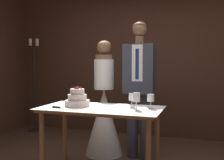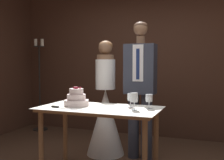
# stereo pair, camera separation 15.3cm
# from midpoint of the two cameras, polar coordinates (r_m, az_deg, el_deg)

# --- Properties ---
(wall_back) EXTENTS (5.46, 0.12, 2.89)m
(wall_back) POSITION_cam_midpoint_polar(r_m,az_deg,el_deg) (5.09, 7.06, 5.00)
(wall_back) COLOR #472B1E
(wall_back) RESTS_ON ground_plane
(cake_table) EXTENTS (1.37, 0.71, 0.81)m
(cake_table) POSITION_cam_midpoint_polar(r_m,az_deg,el_deg) (3.18, -3.72, -7.52)
(cake_table) COLOR brown
(cake_table) RESTS_ON ground_plane
(tiered_cake) EXTENTS (0.29, 0.29, 0.22)m
(tiered_cake) POSITION_cam_midpoint_polar(r_m,az_deg,el_deg) (3.28, -8.41, -3.92)
(tiered_cake) COLOR beige
(tiered_cake) RESTS_ON cake_table
(cake_knife) EXTENTS (0.43, 0.09, 0.02)m
(cake_knife) POSITION_cam_midpoint_polar(r_m,az_deg,el_deg) (3.14, -11.49, -5.59)
(cake_knife) COLOR silver
(cake_knife) RESTS_ON cake_table
(wine_glass_near) EXTENTS (0.08, 0.08, 0.16)m
(wine_glass_near) POSITION_cam_midpoint_polar(r_m,az_deg,el_deg) (3.09, 6.47, -3.72)
(wine_glass_near) COLOR silver
(wine_glass_near) RESTS_ON cake_table
(wine_glass_middle) EXTENTS (0.07, 0.07, 0.16)m
(wine_glass_middle) POSITION_cam_midpoint_polar(r_m,az_deg,el_deg) (3.17, 2.68, -3.62)
(wine_glass_middle) COLOR silver
(wine_glass_middle) RESTS_ON cake_table
(wine_glass_far) EXTENTS (0.08, 0.08, 0.18)m
(wine_glass_far) POSITION_cam_midpoint_polar(r_m,az_deg,el_deg) (2.99, 3.52, -3.62)
(wine_glass_far) COLOR silver
(wine_glass_far) RESTS_ON cake_table
(bride) EXTENTS (0.54, 0.54, 1.63)m
(bride) POSITION_cam_midpoint_polar(r_m,az_deg,el_deg) (4.04, -2.73, -6.78)
(bride) COLOR white
(bride) RESTS_ON ground_plane
(groom) EXTENTS (0.41, 0.25, 1.86)m
(groom) POSITION_cam_midpoint_polar(r_m,az_deg,el_deg) (3.83, 4.41, -0.83)
(groom) COLOR #333847
(groom) RESTS_ON ground_plane
(candle_stand) EXTENTS (0.28, 0.28, 1.77)m
(candle_stand) POSITION_cam_midpoint_polar(r_m,az_deg,el_deg) (5.61, -16.24, -1.47)
(candle_stand) COLOR black
(candle_stand) RESTS_ON ground_plane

